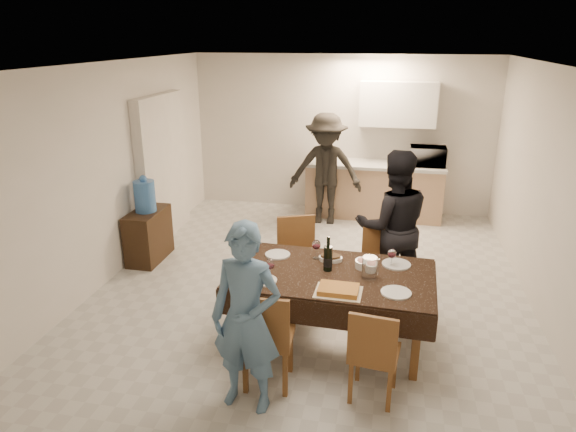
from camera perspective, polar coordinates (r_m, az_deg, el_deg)
name	(u,v)px	position (r m, az deg, el deg)	size (l,w,h in m)	color
floor	(312,284)	(6.36, 2.73, -7.56)	(5.00, 6.00, 0.02)	#B7B8B2
ceiling	(316,64)	(5.67, 3.17, 16.54)	(5.00, 6.00, 0.02)	white
wall_back	(341,134)	(8.78, 5.93, 9.00)	(5.00, 0.02, 2.60)	silver
wall_front	(239,315)	(3.16, -5.49, -10.89)	(5.00, 0.02, 2.60)	silver
wall_left	(114,171)	(6.71, -18.77, 4.75)	(0.02, 6.00, 2.60)	silver
wall_right	(549,195)	(6.06, 27.03, 2.10)	(0.02, 6.00, 2.60)	silver
stub_partition	(163,168)	(7.76, -13.72, 5.24)	(0.15, 1.40, 2.10)	silver
kitchen_base_cabinet	(373,191)	(8.64, 9.48, 2.71)	(2.20, 0.60, 0.86)	tan
kitchen_worktop	(375,165)	(8.52, 9.65, 5.64)	(2.24, 0.64, 0.05)	#B7B8B3
upper_cabinet	(398,104)	(8.48, 12.13, 12.06)	(1.20, 0.34, 0.70)	silver
dining_table	(332,276)	(4.96, 4.91, -6.66)	(1.96, 1.20, 0.75)	black
chair_near_left	(266,331)	(4.38, -2.50, -12.67)	(0.45, 0.45, 0.50)	brown
chair_near_right	(375,347)	(4.31, 9.62, -14.19)	(0.44, 0.44, 0.46)	brown
chair_far_left	(298,257)	(5.66, 1.14, -4.52)	(0.57, 0.59, 0.52)	brown
chair_far_right	(381,267)	(5.61, 10.27, -5.57)	(0.45, 0.45, 0.48)	brown
console	(149,235)	(7.14, -15.23, -2.09)	(0.37, 0.75, 0.69)	#301E10
water_jug	(145,196)	(6.96, -15.63, 2.13)	(0.27, 0.27, 0.41)	#4380D2
wine_bottle	(328,254)	(4.92, 4.47, -4.19)	(0.09, 0.09, 0.35)	black
water_pitcher	(369,268)	(4.83, 9.04, -5.72)	(0.14, 0.14, 0.21)	white
savoury_tart	(338,290)	(4.58, 5.62, -8.15)	(0.41, 0.31, 0.05)	gold
salad_bowl	(365,264)	(5.07, 8.57, -5.29)	(0.20, 0.20, 0.08)	silver
mushroom_dish	(331,259)	(5.19, 4.75, -4.74)	(0.22, 0.22, 0.04)	silver
wine_glass_a	(270,269)	(4.76, -2.02, -5.92)	(0.09, 0.09, 0.21)	white
wine_glass_b	(392,258)	(5.11, 11.45, -4.58)	(0.08, 0.08, 0.19)	white
wine_glass_c	(316,249)	(5.19, 3.16, -3.70)	(0.09, 0.09, 0.20)	white
plate_near_left	(264,280)	(4.77, -2.74, -7.16)	(0.25, 0.25, 0.01)	silver
plate_near_right	(396,293)	(4.65, 11.92, -8.33)	(0.27, 0.27, 0.02)	silver
plate_far_left	(278,254)	(5.30, -1.16, -4.30)	(0.26, 0.26, 0.01)	silver
plate_far_right	(396,264)	(5.19, 11.95, -5.27)	(0.28, 0.28, 0.02)	silver
microwave	(428,156)	(8.50, 15.28, 6.43)	(0.56, 0.38, 0.31)	silver
person_near	(246,319)	(4.10, -4.65, -11.33)	(0.58, 0.38, 1.59)	slate
person_far	(393,227)	(5.84, 11.56, -1.15)	(0.85, 0.66, 1.74)	black
person_kitchen	(326,169)	(8.14, 4.20, 5.20)	(1.14, 0.66, 1.77)	black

